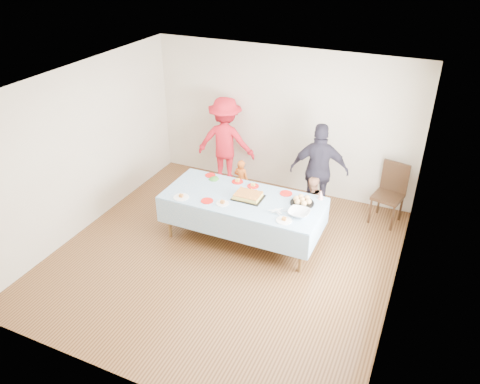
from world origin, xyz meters
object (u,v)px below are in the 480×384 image
object	(u,v)px
party_table	(243,201)
dining_chair	(391,190)
adult_left	(226,142)
birthday_cake	(248,196)

from	to	relation	value
party_table	dining_chair	distance (m)	2.58
dining_chair	adult_left	distance (m)	3.16
party_table	birthday_cake	xyz separation A→B (m)	(0.08, 0.02, 0.09)
dining_chair	adult_left	bearing A→B (deg)	-169.25
birthday_cake	dining_chair	xyz separation A→B (m)	(1.96, 1.54, -0.23)
party_table	birthday_cake	world-z (taller)	birthday_cake
birthday_cake	dining_chair	size ratio (longest dim) A/B	0.44
dining_chair	birthday_cake	bearing A→B (deg)	-129.42
adult_left	party_table	bearing A→B (deg)	114.41
birthday_cake	adult_left	size ratio (longest dim) A/B	0.27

